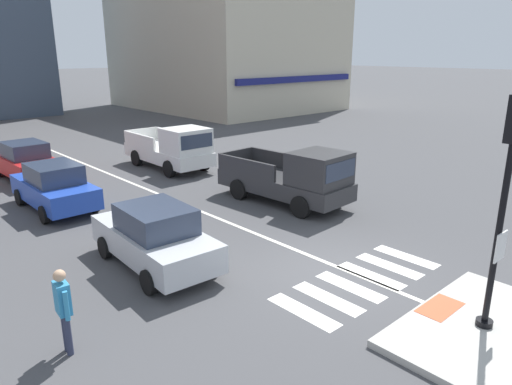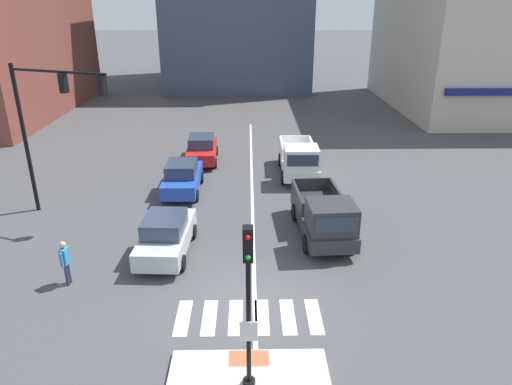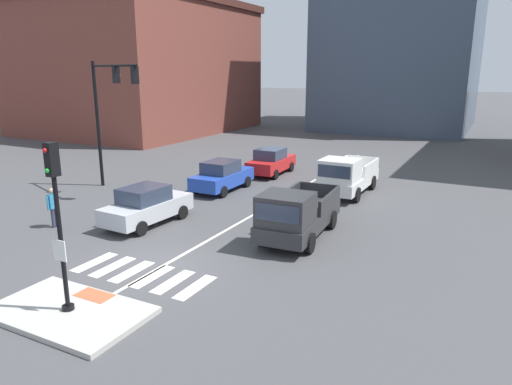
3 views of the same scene
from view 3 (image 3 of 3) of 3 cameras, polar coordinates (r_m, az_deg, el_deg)
name	(u,v)px [view 3 (image 3 of 3)]	position (r m, az deg, el deg)	size (l,w,h in m)	color
ground_plane	(155,267)	(16.18, -12.13, -8.77)	(300.00, 300.00, 0.00)	#474749
traffic_island	(69,312)	(13.89, -21.71, -13.27)	(4.24, 2.52, 0.15)	#B2AFA8
tactile_pad_front	(94,295)	(14.38, -18.98, -11.67)	(1.10, 0.60, 0.01)	#DB5B38
signal_pole	(57,213)	(12.88, -22.89, -2.25)	(0.44, 0.38, 4.47)	black
crosswalk_stripe_a	(95,262)	(17.08, -18.94, -7.97)	(0.44, 1.80, 0.01)	silver
crosswalk_stripe_b	(113,267)	(16.52, -16.93, -8.58)	(0.44, 1.80, 0.01)	silver
crosswalk_stripe_c	(132,271)	(15.99, -14.77, -9.21)	(0.44, 1.80, 0.01)	silver
crosswalk_stripe_d	(152,276)	(15.48, -12.46, -9.88)	(0.44, 1.80, 0.01)	silver
crosswalk_stripe_e	(173,282)	(15.00, -9.99, -10.57)	(0.44, 1.80, 0.01)	silver
crosswalk_stripe_f	(195,287)	(14.55, -7.34, -11.29)	(0.44, 1.80, 0.01)	silver
lane_centre_line	(284,197)	(24.17, 3.40, -0.60)	(0.14, 28.00, 0.01)	silver
traffic_light_mast	(108,103)	(26.08, -17.47, 10.34)	(4.55, 1.83, 6.79)	black
building_corner_left	(403,41)	(57.17, 17.41, 17.12)	(15.78, 19.56, 18.96)	#3D4C60
building_far_block	(140,67)	(52.89, -13.85, 14.51)	(18.45, 21.76, 13.24)	brown
car_red_westbound_distant	(271,161)	(29.44, 1.84, 3.78)	(1.95, 4.15, 1.64)	red
car_blue_westbound_far	(222,176)	(25.45, -4.13, 2.03)	(1.86, 4.11, 1.64)	#2347B7
car_silver_westbound_near	(146,205)	(20.34, -13.11, -1.54)	(2.01, 4.19, 1.64)	silver
pickup_truck_white_eastbound_far	(346,177)	(24.83, 10.84, 1.88)	(2.11, 5.12, 2.08)	white
pickup_truck_charcoal_eastbound_mid	(296,215)	(17.98, 4.86, -2.77)	(2.28, 5.20, 2.08)	#2D2D30
pedestrian_at_curb_left	(53,204)	(21.07, -23.34, -1.33)	(0.25, 0.55, 1.67)	#2D334C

